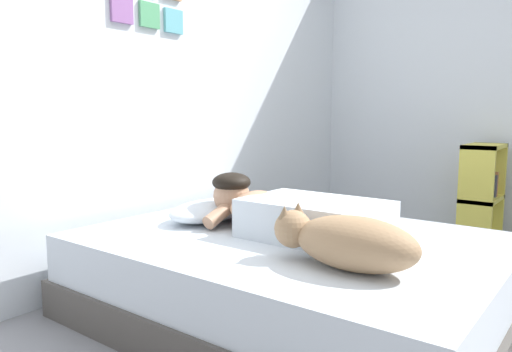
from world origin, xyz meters
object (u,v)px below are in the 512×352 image
(bed, at_px, (291,277))
(person_lying, at_px, (290,212))
(dog, at_px, (347,241))
(cell_phone, at_px, (318,231))
(coffee_cup, at_px, (243,215))
(pillow, at_px, (210,210))
(bookshelf, at_px, (482,193))

(bed, xyz_separation_m, person_lying, (0.01, 0.02, 0.31))
(dog, bearing_deg, bed, 55.93)
(person_lying, relative_size, dog, 1.60)
(person_lying, relative_size, cell_phone, 6.57)
(person_lying, height_order, cell_phone, person_lying)
(bed, relative_size, coffee_cup, 15.38)
(pillow, bearing_deg, person_lying, -89.03)
(pillow, bearing_deg, dog, -107.07)
(pillow, distance_m, coffee_cup, 0.19)
(bed, bearing_deg, dog, -124.07)
(person_lying, relative_size, bookshelf, 1.23)
(pillow, relative_size, bookshelf, 0.69)
(bed, distance_m, coffee_cup, 0.43)
(cell_phone, height_order, bookshelf, bookshelf)
(cell_phone, relative_size, bookshelf, 0.19)
(bookshelf, bearing_deg, person_lying, 168.20)
(bed, distance_m, bookshelf, 2.06)
(person_lying, xyz_separation_m, bookshelf, (2.00, -0.42, -0.13))
(cell_phone, distance_m, bookshelf, 1.90)
(bed, bearing_deg, coffee_cup, 78.02)
(cell_phone, xyz_separation_m, bookshelf, (1.87, -0.34, -0.02))
(pillow, bearing_deg, coffee_cup, -67.10)
(dog, relative_size, cell_phone, 4.11)
(coffee_cup, bearing_deg, bed, -101.98)
(pillow, bearing_deg, bookshelf, -24.74)
(pillow, distance_m, cell_phone, 0.61)
(coffee_cup, distance_m, cell_phone, 0.42)
(bed, xyz_separation_m, bookshelf, (2.01, -0.40, 0.18))
(dog, xyz_separation_m, coffee_cup, (0.37, 0.79, -0.07))
(dog, height_order, coffee_cup, dog)
(pillow, height_order, bookshelf, bookshelf)
(bed, height_order, cell_phone, cell_phone)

